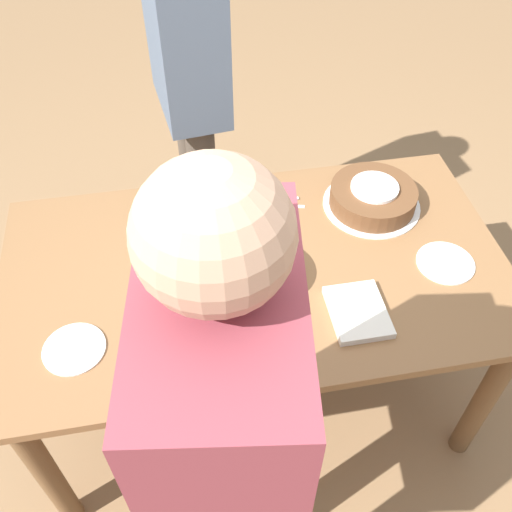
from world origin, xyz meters
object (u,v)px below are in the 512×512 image
person_cutting (187,51)px  person_watching (231,456)px  wine_glass_near (166,231)px  cake_center_white (255,272)px  cake_front_chocolate (373,197)px  wine_glass_far (161,188)px

person_cutting → person_watching: size_ratio=1.05×
wine_glass_near → cake_center_white: bearing=151.7°
cake_front_chocolate → wine_glass_near: (0.69, 0.13, 0.09)m
wine_glass_near → person_watching: person_watching is taller
person_cutting → person_watching: bearing=-9.1°
cake_front_chocolate → person_watching: 1.12m
cake_front_chocolate → person_watching: size_ratio=0.19×
wine_glass_near → wine_glass_far: size_ratio=0.84×
cake_front_chocolate → wine_glass_near: wine_glass_near is taller
wine_glass_far → person_watching: size_ratio=0.14×
cake_front_chocolate → person_cutting: 0.82m
wine_glass_far → cake_front_chocolate: bearing=177.1°
cake_front_chocolate → wine_glass_far: (0.69, -0.03, 0.12)m
wine_glass_far → person_cutting: bearing=-106.1°
cake_front_chocolate → wine_glass_far: wine_glass_far is taller
cake_front_chocolate → person_cutting: bearing=-43.7°
wine_glass_far → person_watching: 0.96m
wine_glass_near → person_cutting: 0.70m
cake_center_white → person_cutting: person_cutting is taller
person_cutting → person_watching: (0.06, 1.43, -0.05)m
cake_front_chocolate → person_watching: bearing=56.1°
cake_front_chocolate → person_watching: (0.61, 0.91, 0.25)m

